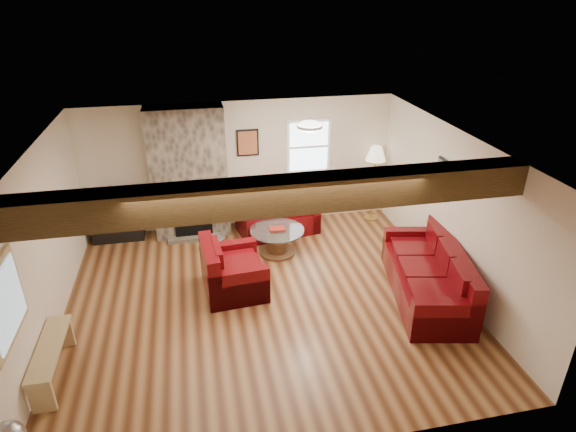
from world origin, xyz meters
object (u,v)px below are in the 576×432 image
(tv_cabinet, at_px, (119,228))
(floor_lamp, at_px, (376,158))
(sofa_three, at_px, (427,272))
(loveseat, at_px, (277,213))
(television, at_px, (115,205))
(coffee_table, at_px, (277,241))
(armchair_red, at_px, (234,267))

(tv_cabinet, relative_size, floor_lamp, 0.59)
(sofa_three, distance_m, loveseat, 3.21)
(floor_lamp, bearing_deg, loveseat, -175.81)
(sofa_three, height_order, television, television)
(loveseat, relative_size, tv_cabinet, 1.61)
(coffee_table, bearing_deg, armchair_red, -131.60)
(sofa_three, distance_m, floor_lamp, 2.92)
(loveseat, bearing_deg, armchair_red, -129.39)
(armchair_red, bearing_deg, television, 38.09)
(sofa_three, distance_m, television, 5.70)
(loveseat, relative_size, floor_lamp, 0.95)
(sofa_three, relative_size, floor_lamp, 1.44)
(coffee_table, distance_m, floor_lamp, 2.64)
(armchair_red, xyz_separation_m, tv_cabinet, (-1.98, 2.15, -0.19))
(sofa_three, xyz_separation_m, coffee_table, (-2.02, 1.77, -0.20))
(armchair_red, relative_size, floor_lamp, 0.67)
(loveseat, xyz_separation_m, floor_lamp, (2.02, 0.15, 0.94))
(television, bearing_deg, floor_lamp, -1.73)
(armchair_red, height_order, coffee_table, armchair_red)
(sofa_three, height_order, coffee_table, sofa_three)
(loveseat, distance_m, armchair_red, 2.12)
(loveseat, height_order, armchair_red, armchair_red)
(armchair_red, distance_m, coffee_table, 1.35)
(loveseat, bearing_deg, tv_cabinet, 164.53)
(sofa_three, bearing_deg, armchair_red, -93.01)
(television, distance_m, floor_lamp, 5.09)
(loveseat, bearing_deg, television, 164.53)
(coffee_table, distance_m, tv_cabinet, 3.09)
(sofa_three, xyz_separation_m, television, (-4.89, 2.92, 0.27))
(armchair_red, xyz_separation_m, coffee_table, (0.89, 1.00, -0.19))
(loveseat, relative_size, armchair_red, 1.42)
(sofa_three, bearing_deg, coffee_table, -119.37)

